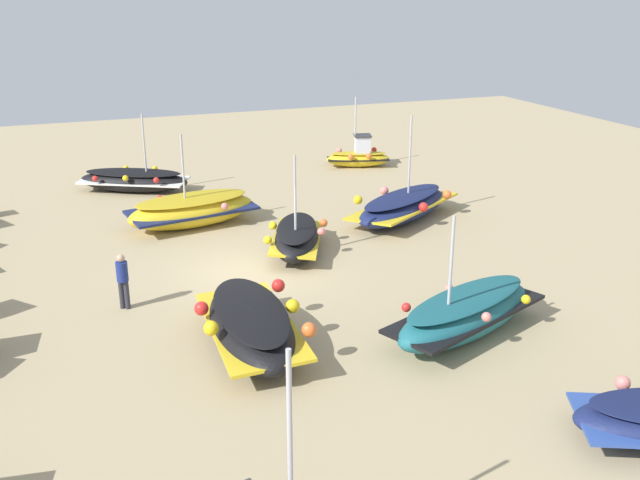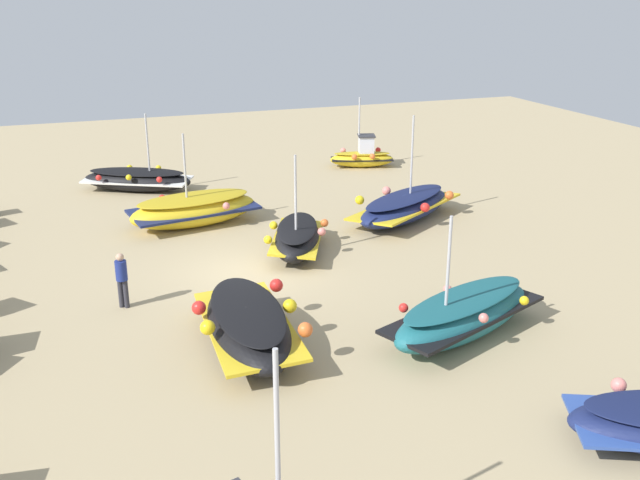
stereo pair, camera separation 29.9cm
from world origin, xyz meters
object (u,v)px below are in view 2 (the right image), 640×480
(fishing_boat_0, at_px, (248,324))
(fishing_boat_1, at_px, (194,209))
(person_walking, at_px, (122,277))
(fishing_boat_2, at_px, (464,314))
(fishing_boat_6, at_px, (362,157))
(fishing_boat_3, at_px, (405,206))
(fishing_boat_5, at_px, (137,179))
(fishing_boat_7, at_px, (297,237))

(fishing_boat_0, xyz_separation_m, fishing_boat_1, (9.97, -0.54, 0.03))
(fishing_boat_1, xyz_separation_m, person_walking, (-6.58, 3.22, 0.31))
(fishing_boat_1, distance_m, fishing_boat_2, 12.27)
(fishing_boat_1, distance_m, fishing_boat_6, 11.34)
(fishing_boat_3, xyz_separation_m, person_walking, (-4.46, 10.86, 0.38))
(fishing_boat_2, xyz_separation_m, fishing_boat_3, (9.20, -2.88, -0.06))
(fishing_boat_2, distance_m, fishing_boat_5, 18.01)
(fishing_boat_2, bearing_deg, person_walking, 127.31)
(fishing_boat_6, xyz_separation_m, person_walking, (-12.83, 12.68, 0.41))
(fishing_boat_3, bearing_deg, fishing_boat_6, -134.72)
(fishing_boat_0, xyz_separation_m, person_walking, (3.39, 2.68, 0.33))
(fishing_boat_7, bearing_deg, fishing_boat_0, 175.43)
(fishing_boat_1, xyz_separation_m, fishing_boat_7, (-4.06, -2.70, -0.09))
(fishing_boat_7, bearing_deg, fishing_boat_3, -44.36)
(fishing_boat_6, bearing_deg, fishing_boat_0, -104.40)
(fishing_boat_3, distance_m, fishing_boat_6, 8.56)
(fishing_boat_2, xyz_separation_m, fishing_boat_7, (7.25, 2.06, -0.08))
(fishing_boat_2, xyz_separation_m, fishing_boat_6, (17.56, -4.70, -0.09))
(fishing_boat_0, height_order, fishing_boat_3, fishing_boat_3)
(fishing_boat_3, bearing_deg, fishing_boat_5, -72.77)
(fishing_boat_3, height_order, fishing_boat_5, fishing_boat_3)
(fishing_boat_0, bearing_deg, fishing_boat_3, 136.00)
(fishing_boat_3, height_order, person_walking, fishing_boat_3)
(fishing_boat_3, bearing_deg, fishing_boat_1, -47.88)
(fishing_boat_7, distance_m, person_walking, 6.44)
(person_walking, bearing_deg, fishing_boat_5, -155.99)
(fishing_boat_2, relative_size, fishing_boat_5, 1.05)
(fishing_boat_7, bearing_deg, person_walking, 137.21)
(fishing_boat_2, bearing_deg, fishing_boat_5, 88.12)
(person_walking, bearing_deg, fishing_boat_7, 145.39)
(fishing_boat_2, distance_m, fishing_boat_7, 7.54)
(fishing_boat_2, bearing_deg, fishing_boat_1, 90.81)
(fishing_boat_6, xyz_separation_m, fishing_boat_7, (-10.31, 6.77, 0.01))
(fishing_boat_1, distance_m, person_walking, 7.33)
(fishing_boat_3, xyz_separation_m, fishing_boat_5, (7.71, 9.08, -0.04))
(fishing_boat_5, distance_m, person_walking, 12.31)
(fishing_boat_2, relative_size, fishing_boat_3, 0.94)
(fishing_boat_0, relative_size, fishing_boat_3, 0.88)
(fishing_boat_5, bearing_deg, fishing_boat_7, 141.43)
(fishing_boat_0, xyz_separation_m, fishing_boat_5, (15.57, 0.90, -0.09))
(fishing_boat_1, xyz_separation_m, fishing_boat_5, (5.60, 1.44, -0.11))
(fishing_boat_3, xyz_separation_m, fishing_boat_6, (8.37, -1.83, -0.03))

